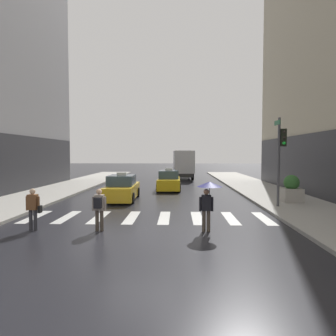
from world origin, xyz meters
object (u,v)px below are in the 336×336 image
taxi_second (169,181)px  pedestrian_with_backpack (99,206)px  taxi_lead (122,189)px  pedestrian_with_handbag (33,207)px  pedestrian_with_umbrella (208,193)px  box_truck (183,163)px  traffic_light_pole (281,149)px  planter_near_corner (291,190)px

taxi_second → pedestrian_with_backpack: bearing=-100.0°
taxi_lead → pedestrian_with_handbag: (-2.03, -7.61, 0.21)m
pedestrian_with_umbrella → box_truck: bearing=91.3°
taxi_second → pedestrian_with_handbag: bearing=-110.7°
pedestrian_with_backpack → pedestrian_with_handbag: 2.61m
box_truck → taxi_second: bearing=-97.4°
traffic_light_pole → pedestrian_with_handbag: traffic_light_pole is taller
taxi_second → pedestrian_with_handbag: 13.93m
pedestrian_with_umbrella → taxi_lead: bearing=122.4°
taxi_second → taxi_lead: bearing=-118.0°
pedestrian_with_backpack → pedestrian_with_handbag: same height
taxi_lead → planter_near_corner: bearing=-7.0°
traffic_light_pole → pedestrian_with_umbrella: traffic_light_pole is taller
pedestrian_with_backpack → planter_near_corner: 11.70m
taxi_lead → box_truck: (4.26, 15.96, 1.13)m
pedestrian_with_handbag → planter_near_corner: bearing=27.0°
taxi_second → pedestrian_with_handbag: size_ratio=2.76×
taxi_lead → pedestrian_with_umbrella: 8.98m
traffic_light_pole → planter_near_corner: traffic_light_pole is taller
pedestrian_with_umbrella → pedestrian_with_backpack: 4.25m
traffic_light_pole → pedestrian_with_handbag: (-11.22, -4.86, -2.32)m
traffic_light_pole → taxi_second: 10.63m
taxi_lead → pedestrian_with_umbrella: pedestrian_with_umbrella is taller
box_truck → traffic_light_pole: bearing=-75.2°
traffic_light_pole → pedestrian_with_umbrella: size_ratio=2.47×
box_truck → planter_near_corner: bearing=-70.4°
pedestrian_with_umbrella → planter_near_corner: pedestrian_with_umbrella is taller
taxi_second → pedestrian_with_umbrella: bearing=-81.6°
traffic_light_pole → pedestrian_with_backpack: 10.18m
taxi_lead → pedestrian_with_backpack: (0.58, -7.66, 0.25)m
box_truck → planter_near_corner: box_truck is taller
pedestrian_with_backpack → pedestrian_with_handbag: bearing=178.9°
box_truck → pedestrian_with_umbrella: bearing=-88.7°
box_truck → taxi_lead: bearing=-105.0°
traffic_light_pole → pedestrian_with_backpack: size_ratio=2.91×
traffic_light_pole → taxi_lead: size_ratio=1.05×
pedestrian_with_handbag → traffic_light_pole: bearing=23.4°
box_truck → pedestrian_with_backpack: 23.92m
pedestrian_with_umbrella → pedestrian_with_handbag: pedestrian_with_umbrella is taller
taxi_second → planter_near_corner: size_ratio=2.85×
pedestrian_with_handbag → box_truck: bearing=75.1°
taxi_lead → taxi_second: bearing=62.0°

